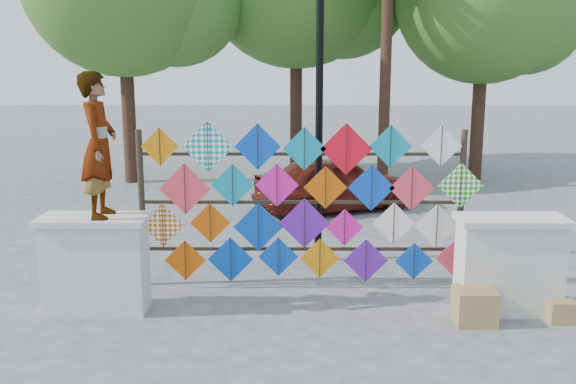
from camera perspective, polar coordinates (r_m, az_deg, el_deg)
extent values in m
plane|color=gray|center=(8.83, 1.22, -9.99)|extent=(80.00, 80.00, 0.00)
cube|color=silver|center=(8.81, -16.69, -6.39)|extent=(1.30, 0.55, 1.20)
cube|color=silver|center=(8.64, -16.93, -2.35)|extent=(1.40, 0.65, 0.08)
cube|color=silver|center=(8.90, 19.03, -6.36)|extent=(1.30, 0.55, 1.20)
cube|color=silver|center=(8.74, 19.30, -2.36)|extent=(1.40, 0.65, 0.08)
cylinder|color=black|center=(9.50, -12.84, -1.46)|extent=(0.09, 0.09, 2.30)
cylinder|color=black|center=(9.57, 15.08, -1.48)|extent=(0.09, 0.09, 2.30)
cube|color=black|center=(9.41, 1.16, -5.08)|extent=(4.60, 0.04, 0.04)
cube|color=black|center=(9.23, 1.18, -0.91)|extent=(4.60, 0.04, 0.04)
cube|color=black|center=(9.11, 1.20, 3.39)|extent=(4.60, 0.04, 0.04)
cube|color=orange|center=(9.22, -11.32, 3.97)|extent=(0.54, 0.01, 0.54)
cube|color=black|center=(9.21, -11.34, 3.96)|extent=(0.01, 0.01, 0.53)
cube|color=white|center=(9.11, -7.14, 4.01)|extent=(0.73, 0.01, 0.73)
cube|color=black|center=(9.09, -7.15, 4.00)|extent=(0.01, 0.01, 0.72)
cube|color=blue|center=(9.04, -2.72, 4.05)|extent=(0.66, 0.01, 0.66)
cube|color=black|center=(9.03, -2.72, 4.04)|extent=(0.01, 0.01, 0.65)
cube|color=#0A8FAE|center=(9.04, 1.46, 3.86)|extent=(0.62, 0.01, 0.62)
cube|color=black|center=(9.02, 1.47, 3.85)|extent=(0.01, 0.01, 0.61)
cube|color=red|center=(9.07, 5.20, 3.82)|extent=(0.74, 0.01, 0.74)
cube|color=black|center=(9.06, 5.21, 3.81)|extent=(0.01, 0.01, 0.73)
cube|color=#0A8FAE|center=(9.14, 9.10, 4.02)|extent=(0.61, 0.01, 0.61)
cube|color=black|center=(9.12, 9.11, 4.01)|extent=(0.01, 0.01, 0.60)
cube|color=white|center=(9.27, 13.47, 4.00)|extent=(0.58, 0.01, 0.58)
cube|color=black|center=(9.26, 13.49, 3.99)|extent=(0.01, 0.01, 0.57)
cube|color=#FF3752|center=(9.21, -9.15, 0.27)|extent=(0.74, 0.01, 0.74)
cube|color=black|center=(9.20, -9.16, 0.26)|extent=(0.01, 0.01, 0.72)
cube|color=#0A8FAE|center=(9.11, -4.95, 0.62)|extent=(0.62, 0.01, 0.62)
cube|color=black|center=(9.10, -4.96, 0.60)|extent=(0.01, 0.01, 0.61)
cube|color=#F316A1|center=(9.08, -0.99, 0.61)|extent=(0.62, 0.01, 0.62)
cube|color=black|center=(9.07, -0.99, 0.60)|extent=(0.01, 0.01, 0.61)
cube|color=#D65006|center=(9.10, 3.35, 0.40)|extent=(0.62, 0.01, 0.62)
cube|color=black|center=(9.08, 3.35, 0.39)|extent=(0.01, 0.01, 0.61)
cube|color=blue|center=(9.16, 7.42, 0.37)|extent=(0.67, 0.01, 0.67)
cube|color=black|center=(9.14, 7.43, 0.36)|extent=(0.01, 0.01, 0.66)
cube|color=#FF3752|center=(9.25, 10.95, 0.31)|extent=(0.65, 0.01, 0.65)
cube|color=black|center=(9.23, 10.96, 0.30)|extent=(0.01, 0.01, 0.63)
cube|color=#189B13|center=(9.39, 15.09, 0.55)|extent=(0.66, 0.01, 0.66)
cube|color=black|center=(9.38, 15.11, 0.54)|extent=(0.01, 0.01, 0.65)
cube|color=white|center=(9.35, -11.07, -2.92)|extent=(0.64, 0.01, 0.64)
cube|color=black|center=(9.34, -11.08, -2.94)|extent=(0.01, 0.01, 0.63)
cube|color=#D65006|center=(9.23, -6.93, -2.74)|extent=(0.58, 0.01, 0.58)
cube|color=black|center=(9.22, -6.93, -2.76)|extent=(0.01, 0.01, 0.57)
cube|color=#0742B7|center=(9.18, -2.66, -3.12)|extent=(0.72, 0.01, 0.72)
cube|color=black|center=(9.17, -2.66, -3.14)|extent=(0.01, 0.01, 0.70)
cube|color=#6517AD|center=(9.16, 1.47, -2.81)|extent=(0.73, 0.01, 0.73)
cube|color=black|center=(9.15, 1.47, -2.83)|extent=(0.01, 0.01, 0.71)
cube|color=#F316A1|center=(9.21, 5.04, -3.16)|extent=(0.54, 0.01, 0.54)
cube|color=black|center=(9.19, 5.05, -3.18)|extent=(0.01, 0.01, 0.53)
cube|color=white|center=(9.28, 9.38, -2.78)|extent=(0.61, 0.01, 0.61)
cube|color=black|center=(9.26, 9.39, -2.80)|extent=(0.01, 0.01, 0.60)
cube|color=white|center=(9.40, 13.08, -3.00)|extent=(0.64, 0.01, 0.64)
cube|color=black|center=(9.39, 13.09, -3.02)|extent=(0.01, 0.01, 0.63)
cube|color=#D65006|center=(9.39, -9.12, -6.01)|extent=(0.60, 0.01, 0.60)
cube|color=black|center=(9.38, -9.13, -6.04)|extent=(0.01, 0.01, 0.58)
cube|color=#0742B7|center=(9.31, -5.13, -5.99)|extent=(0.66, 0.01, 0.66)
cube|color=black|center=(9.29, -5.13, -6.01)|extent=(0.01, 0.01, 0.65)
cube|color=blue|center=(9.25, -0.87, -5.77)|extent=(0.58, 0.01, 0.58)
cube|color=black|center=(9.24, -0.87, -5.80)|extent=(0.01, 0.01, 0.57)
cube|color=orange|center=(9.27, 2.85, -5.90)|extent=(0.58, 0.01, 0.58)
cube|color=black|center=(9.26, 2.85, -5.93)|extent=(0.01, 0.01, 0.57)
cube|color=#6517AD|center=(9.33, 6.92, -6.07)|extent=(0.64, 0.01, 0.64)
cube|color=black|center=(9.32, 6.93, -6.09)|extent=(0.01, 0.01, 0.63)
cube|color=#0742B7|center=(9.44, 11.12, -6.05)|extent=(0.55, 0.01, 0.55)
cube|color=black|center=(9.43, 11.14, -6.07)|extent=(0.01, 0.01, 0.54)
cube|color=#FF3752|center=(9.56, 14.86, -5.71)|extent=(0.64, 0.01, 0.64)
cube|color=black|center=(9.55, 14.88, -5.73)|extent=(0.01, 0.01, 0.63)
cylinder|color=#41251B|center=(17.80, -13.99, 6.98)|extent=(0.36, 0.36, 3.85)
cylinder|color=#41251B|center=(19.25, 0.72, 8.05)|extent=(0.36, 0.36, 4.12)
cylinder|color=#41251B|center=(18.50, 16.54, 6.58)|extent=(0.36, 0.36, 3.58)
sphere|color=#32611E|center=(19.14, 20.34, 14.75)|extent=(3.36, 3.36, 3.36)
cylinder|color=#41251B|center=(16.39, 8.63, 9.72)|extent=(0.28, 0.28, 5.50)
imported|color=#99999E|center=(8.43, -16.47, 4.00)|extent=(0.46, 0.69, 1.85)
imported|color=#55160E|center=(14.09, 4.25, 0.76)|extent=(3.85, 2.76, 1.22)
cylinder|color=black|center=(10.29, 2.77, 5.17)|extent=(0.12, 0.12, 4.20)
cube|color=olive|center=(8.51, 16.25, -9.72)|extent=(0.50, 0.44, 0.44)
cube|color=olive|center=(8.96, 23.05, -9.68)|extent=(0.33, 0.31, 0.28)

